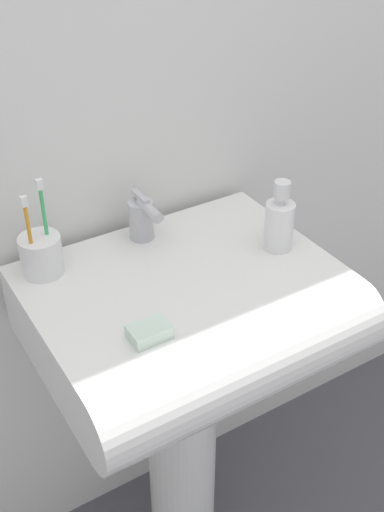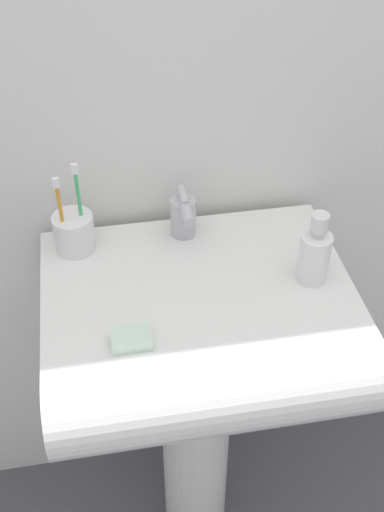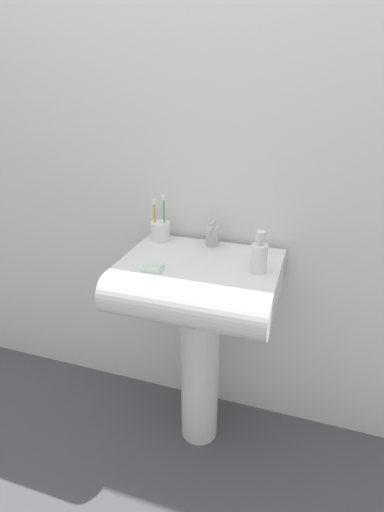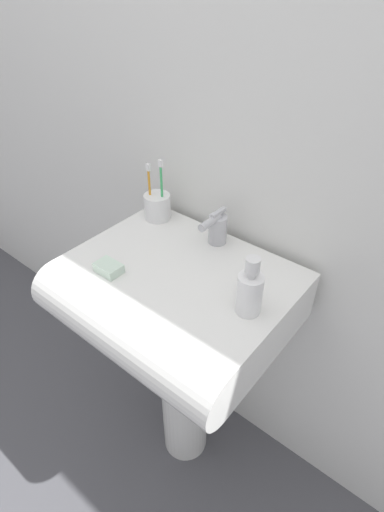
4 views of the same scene
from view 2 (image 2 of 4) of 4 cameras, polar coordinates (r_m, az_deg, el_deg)
The scene contains 8 objects.
ground_plane at distance 1.89m, azimuth 0.28°, elevation -21.78°, with size 6.00×6.00×0.00m, color #4C4C51.
wall_back at distance 1.22m, azimuth -1.70°, elevation 17.52°, with size 5.00×0.05×2.40m, color silver.
sink_pedestal at distance 1.59m, azimuth 0.32°, elevation -15.77°, with size 0.16×0.16×0.71m, color white.
sink_basin at distance 1.22m, azimuth 0.85°, elevation -6.56°, with size 0.58×0.48×0.15m.
faucet at distance 1.28m, azimuth -0.80°, elevation 3.61°, with size 0.05×0.10×0.10m.
toothbrush_cup at distance 1.27m, azimuth -10.45°, elevation 2.14°, with size 0.08×0.08×0.19m.
soap_bottle at distance 1.19m, azimuth 10.83°, elevation 0.15°, with size 0.06×0.06×0.15m.
bar_soap at distance 1.09m, azimuth -5.41°, elevation -7.31°, with size 0.07×0.05×0.02m, color silver.
Camera 2 is at (-0.16, -0.87, 1.68)m, focal length 45.00 mm.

